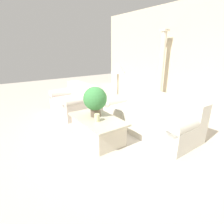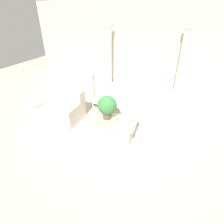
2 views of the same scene
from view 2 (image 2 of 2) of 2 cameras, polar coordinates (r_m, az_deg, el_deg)
ground_plane at (r=4.91m, az=2.28°, el=-4.20°), size 16.00×16.00×0.00m
wall_back at (r=7.51m, az=11.31°, el=20.39°), size 10.00×0.06×3.20m
sofa_long at (r=5.27m, az=7.09°, el=2.25°), size 2.22×0.92×0.81m
loveseat at (r=5.34m, az=-16.83°, el=1.63°), size 1.33×0.92×0.81m
coffee_table at (r=4.38m, az=-0.21°, el=-5.06°), size 1.23×0.69×0.47m
potted_plant at (r=4.16m, az=-1.60°, el=2.04°), size 0.47×0.47×0.59m
pillar_candle at (r=4.11m, az=1.13°, el=-2.61°), size 0.10×0.10×0.15m
floor_lamp at (r=5.51m, az=-6.16°, el=13.14°), size 0.39×0.39×1.39m
column_left at (r=7.57m, az=-0.80°, el=17.94°), size 0.24×0.24×2.35m
column_right at (r=7.09m, az=21.65°, el=15.16°), size 0.24×0.24×2.35m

